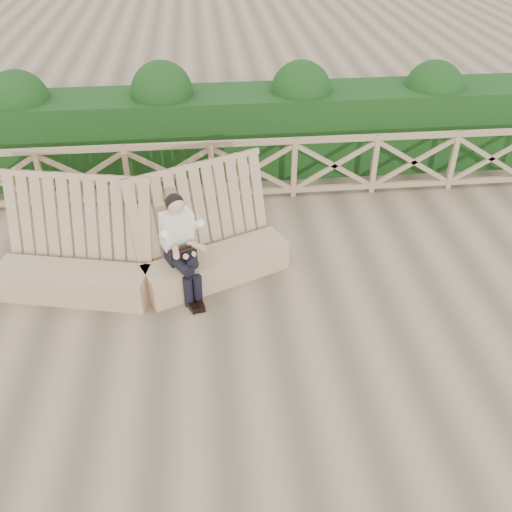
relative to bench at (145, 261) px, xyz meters
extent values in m
plane|color=brown|center=(1.73, -1.16, -0.39)|extent=(60.00, 60.00, 0.00)
cube|color=#957D55|center=(-0.97, -0.17, -0.17)|extent=(2.13, 0.95, 0.44)
cube|color=#957D55|center=(-0.91, 0.10, 0.40)|extent=(2.12, 0.90, 1.56)
cube|color=#957D55|center=(0.99, 0.01, -0.17)|extent=(2.10, 1.28, 0.44)
cube|color=#957D55|center=(0.88, 0.26, 0.40)|extent=(2.08, 1.23, 1.56)
cube|color=black|center=(0.50, -0.08, 0.16)|extent=(0.45, 0.40, 0.23)
cube|color=#EFE5C5|center=(0.48, -0.04, 0.52)|extent=(0.50, 0.44, 0.55)
sphere|color=tan|center=(0.50, -0.08, 0.91)|extent=(0.29, 0.29, 0.22)
sphere|color=black|center=(0.48, -0.05, 0.93)|extent=(0.32, 0.32, 0.24)
cylinder|color=black|center=(0.50, -0.32, 0.14)|extent=(0.34, 0.50, 0.16)
cylinder|color=black|center=(0.65, -0.24, 0.21)|extent=(0.34, 0.50, 0.17)
cylinder|color=black|center=(0.59, -0.53, -0.17)|extent=(0.16, 0.16, 0.44)
cylinder|color=black|center=(0.71, -0.50, -0.17)|extent=(0.16, 0.16, 0.44)
cube|color=black|center=(0.62, -0.62, -0.35)|extent=(0.19, 0.27, 0.08)
cube|color=black|center=(0.73, -0.60, -0.35)|extent=(0.19, 0.27, 0.08)
cube|color=black|center=(0.59, -0.25, 0.27)|extent=(0.28, 0.23, 0.16)
cube|color=black|center=(0.64, -0.41, 0.33)|extent=(0.10, 0.11, 0.13)
cube|color=#8F7653|center=(1.73, 2.34, 0.66)|extent=(10.10, 0.07, 0.10)
cube|color=#8F7653|center=(1.73, 2.34, -0.27)|extent=(10.10, 0.07, 0.10)
cube|color=black|center=(1.73, 3.54, 0.36)|extent=(12.00, 1.20, 1.50)
camera|label=1|loc=(0.88, -6.53, 4.57)|focal=40.00mm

